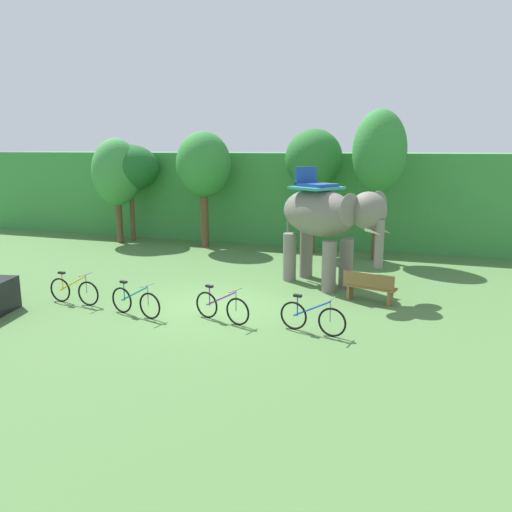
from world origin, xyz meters
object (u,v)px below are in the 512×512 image
object	(u,v)px
bike_teal	(135,302)
wooden_bench	(369,286)
tree_far_right	(204,165)
tree_center_right	(130,168)
bike_blue	(312,318)
tree_left	(314,159)
tree_center	(117,173)
bike_purple	(222,307)
tree_far_left	(379,153)
elephant	(326,218)
bike_yellow	(74,291)

from	to	relation	value
bike_teal	wooden_bench	world-z (taller)	bike_teal
wooden_bench	tree_far_right	bearing A→B (deg)	141.87
tree_center_right	bike_blue	bearing A→B (deg)	-41.32
wooden_bench	bike_blue	bearing A→B (deg)	-109.14
tree_left	bike_blue	xyz separation A→B (m)	(2.08, -9.39, -3.52)
tree_center	wooden_bench	distance (m)	13.87
tree_left	bike_purple	bearing A→B (deg)	-91.86
tree_center_right	bike_purple	world-z (taller)	tree_center_right
tree_far_left	bike_purple	distance (m)	9.98
tree_far_right	bike_teal	world-z (taller)	tree_far_right
tree_left	elephant	distance (m)	5.57
wooden_bench	tree_left	bearing A→B (deg)	115.64
elephant	bike_teal	world-z (taller)	elephant
tree_center_right	bike_purple	distance (m)	12.96
tree_far_right	wooden_bench	size ratio (longest dim) A/B	3.27
tree_far_left	bike_teal	distance (m)	11.15
elephant	bike_teal	bearing A→B (deg)	-132.54
bike_teal	tree_center	bearing A→B (deg)	125.10
elephant	wooden_bench	xyz separation A→B (m)	(1.57, -1.37, -1.72)
elephant	tree_far_right	bearing A→B (deg)	142.64
bike_yellow	wooden_bench	size ratio (longest dim) A/B	1.10
tree_far_left	tree_far_right	bearing A→B (deg)	177.48
tree_far_right	tree_far_left	xyz separation A→B (m)	(7.48, -0.33, 0.57)
tree_center_right	bike_teal	bearing A→B (deg)	-58.00
wooden_bench	tree_far_left	bearing A→B (deg)	94.18
bike_yellow	wooden_bench	xyz separation A→B (m)	(7.97, 2.78, 0.09)
bike_teal	bike_blue	distance (m)	4.72
tree_center_right	bike_teal	xyz separation A→B (m)	(6.06, -9.70, -3.05)
tree_center	bike_blue	size ratio (longest dim) A/B	2.85
elephant	bike_yellow	bearing A→B (deg)	-147.00
tree_far_right	tree_center	bearing A→B (deg)	-177.35
tree_left	tree_far_left	bearing A→B (deg)	-12.05
tree_center	bike_purple	xyz separation A→B (m)	(8.79, -8.87, -2.87)
tree_far_left	bike_teal	world-z (taller)	tree_far_left
bike_teal	bike_purple	xyz separation A→B (m)	(2.34, 0.31, 0.00)
bike_yellow	bike_purple	distance (m)	4.58
tree_center	wooden_bench	world-z (taller)	tree_center
tree_far_right	tree_left	distance (m)	4.83
tree_center_right	bike_blue	world-z (taller)	tree_center_right
bike_yellow	tree_far_left	bearing A→B (deg)	48.96
elephant	bike_purple	distance (m)	4.95
bike_purple	wooden_bench	bearing A→B (deg)	40.04
tree_center	elephant	size ratio (longest dim) A/B	1.20
elephant	bike_yellow	world-z (taller)	elephant
tree_left	tree_center	bearing A→B (deg)	-177.25
tree_left	bike_teal	size ratio (longest dim) A/B	3.06
bike_purple	bike_blue	distance (m)	2.38
tree_center_right	tree_far_right	bearing A→B (deg)	-4.77
tree_far_right	wooden_bench	xyz separation A→B (m)	(7.91, -6.21, -3.14)
tree_far_right	elephant	distance (m)	8.10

